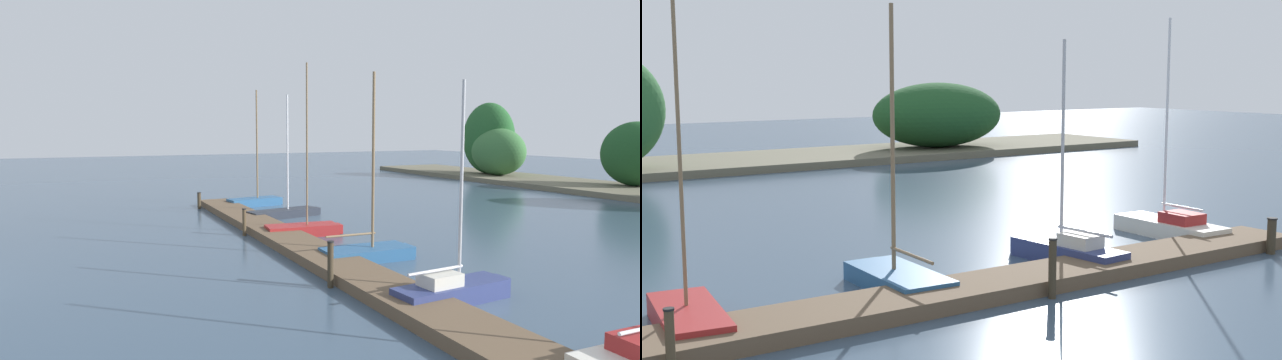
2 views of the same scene
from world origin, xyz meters
The scene contains 8 objects.
dock_pier centered at (0.00, 12.73, 0.17)m, with size 27.88×1.80×0.35m.
sailboat_2 centered at (-2.88, 14.07, 0.31)m, with size 1.54×3.46×7.47m.
sailboat_3 centered at (2.10, 14.44, 0.32)m, with size 1.51×3.46×6.62m.
sailboat_4 centered at (7.12, 14.09, 0.37)m, with size 1.27×3.73×5.91m.
sailboat_5 centered at (12.16, 15.01, 0.34)m, with size 1.38×4.01×6.69m.
mooring_piling_1 centered at (-3.87, 11.61, 0.60)m, with size 0.19×0.19×1.19m.
mooring_piling_2 centered at (4.54, 11.66, 0.70)m, with size 0.21×0.21×1.39m.
mooring_piling_3 centered at (12.60, 11.65, 0.52)m, with size 0.28×0.28×1.03m.
Camera 2 is at (-7.37, -2.02, 5.08)m, focal length 46.18 mm.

